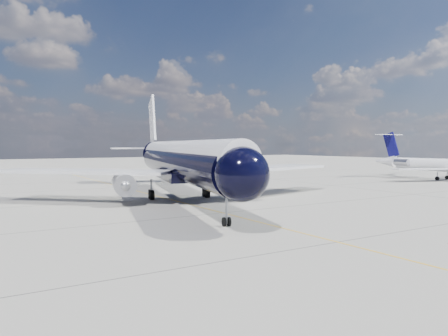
{
  "coord_description": "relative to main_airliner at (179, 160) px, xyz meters",
  "views": [
    {
      "loc": [
        -22.23,
        -26.01,
        6.7
      ],
      "look_at": [
        3.97,
        16.19,
        4.0
      ],
      "focal_mm": 35.0,
      "sensor_mm": 36.0,
      "label": 1
    }
  ],
  "objects": [
    {
      "name": "regional_jet",
      "position": [
        54.35,
        0.21,
        -1.79
      ],
      "size": [
        23.9,
        27.51,
        9.31
      ],
      "rotation": [
        0.0,
        0.0,
        0.07
      ],
      "color": "white",
      "rests_on": "ground"
    },
    {
      "name": "main_airliner",
      "position": [
        0.0,
        0.0,
        0.0
      ],
      "size": [
        41.98,
        51.96,
        15.24
      ],
      "rotation": [
        0.0,
        0.0,
        -0.25
      ],
      "color": "black",
      "rests_on": "ground"
    },
    {
      "name": "ground",
      "position": [
        -1.4,
        7.5,
        -4.73
      ],
      "size": [
        320.0,
        320.0,
        0.0
      ],
      "primitive_type": "plane",
      "color": "gray",
      "rests_on": "ground"
    },
    {
      "name": "taxiway_centerline",
      "position": [
        -1.4,
        2.5,
        -4.73
      ],
      "size": [
        0.16,
        160.0,
        0.01
      ],
      "primitive_type": "cube",
      "color": "#E9AC0C",
      "rests_on": "ground"
    }
  ]
}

